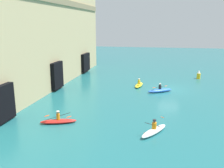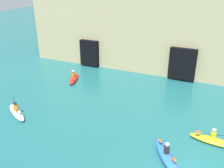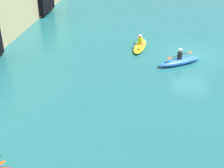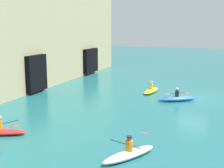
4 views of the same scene
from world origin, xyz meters
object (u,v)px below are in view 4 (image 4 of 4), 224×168
(kayak_red, at_px, (0,131))
(kayak_yellow, at_px, (151,90))
(kayak_white, at_px, (129,153))
(kayak_blue, at_px, (177,98))

(kayak_red, bearing_deg, kayak_yellow, -129.90)
(kayak_red, relative_size, kayak_white, 1.01)
(kayak_red, height_order, kayak_yellow, kayak_red)
(kayak_blue, xyz_separation_m, kayak_yellow, (2.49, 2.78, -0.03))
(kayak_yellow, bearing_deg, kayak_white, -163.57)
(kayak_red, distance_m, kayak_white, 7.89)
(kayak_yellow, relative_size, kayak_white, 1.01)
(kayak_red, bearing_deg, kayak_white, 157.66)
(kayak_blue, xyz_separation_m, kayak_white, (-12.09, 0.27, 0.00))
(kayak_blue, height_order, kayak_yellow, kayak_blue)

